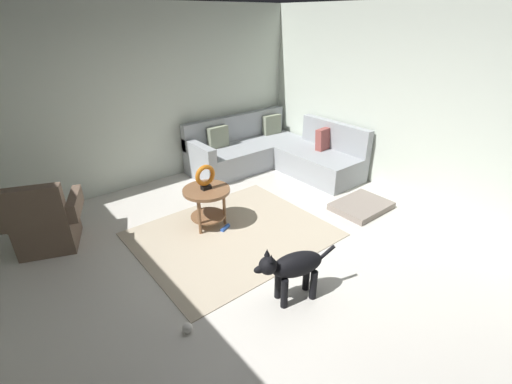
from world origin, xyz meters
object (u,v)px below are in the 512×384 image
(torus_sculpture, at_px, (205,177))
(dog_bed_mat, at_px, (361,206))
(dog_toy_ball, at_px, (187,328))
(dog, at_px, (293,268))
(sectional_couch, at_px, (273,153))
(side_table, at_px, (207,198))
(dog_toy_rope, at_px, (225,228))
(armchair, at_px, (46,224))

(torus_sculpture, distance_m, dog_bed_mat, 2.29)
(dog_toy_ball, bearing_deg, dog, -15.41)
(sectional_couch, height_order, dog_toy_ball, sectional_couch)
(side_table, xyz_separation_m, dog_toy_rope, (0.11, -0.22, -0.39))
(armchair, height_order, dog_toy_rope, armchair)
(armchair, relative_size, torus_sculpture, 2.95)
(dog_toy_ball, bearing_deg, dog_toy_rope, 43.99)
(sectional_couch, bearing_deg, dog_toy_ball, -142.77)
(sectional_couch, distance_m, torus_sculpture, 2.22)
(torus_sculpture, relative_size, dog_bed_mat, 0.41)
(side_table, bearing_deg, dog, -93.37)
(sectional_couch, relative_size, side_table, 3.75)
(armchair, relative_size, dog, 1.17)
(side_table, bearing_deg, dog_toy_ball, -128.30)
(side_table, relative_size, dog_toy_rope, 3.73)
(dog_toy_rope, bearing_deg, dog_toy_ball, -136.01)
(torus_sculpture, bearing_deg, armchair, 155.56)
(armchair, distance_m, dog, 2.94)
(dog_toy_ball, bearing_deg, dog_bed_mat, 7.30)
(dog_bed_mat, distance_m, dog_toy_ball, 3.07)
(torus_sculpture, xyz_separation_m, dog, (-0.10, -1.66, -0.33))
(sectional_couch, bearing_deg, armchair, -177.60)
(torus_sculpture, bearing_deg, dog_toy_rope, -62.36)
(side_table, height_order, torus_sculpture, torus_sculpture)
(side_table, bearing_deg, dog_toy_rope, -62.36)
(side_table, height_order, dog_toy_ball, side_table)
(armchair, bearing_deg, dog_toy_ball, -52.63)
(side_table, distance_m, dog, 1.67)
(side_table, relative_size, dog_bed_mat, 0.75)
(dog, distance_m, dog_toy_ball, 1.09)
(sectional_couch, xyz_separation_m, torus_sculpture, (-1.96, -0.94, 0.42))
(side_table, height_order, dog, dog)
(dog_toy_ball, bearing_deg, side_table, 51.70)
(torus_sculpture, bearing_deg, dog_bed_mat, -27.08)
(sectional_couch, distance_m, side_table, 2.18)
(dog, relative_size, dog_toy_rope, 5.12)
(armchair, bearing_deg, sectional_couch, 23.71)
(dog_bed_mat, distance_m, dog, 2.18)
(dog_toy_ball, bearing_deg, armchair, 106.06)
(dog_toy_rope, bearing_deg, armchair, 151.39)
(dog_toy_rope, bearing_deg, side_table, 117.64)
(dog_bed_mat, bearing_deg, dog_toy_ball, -172.70)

